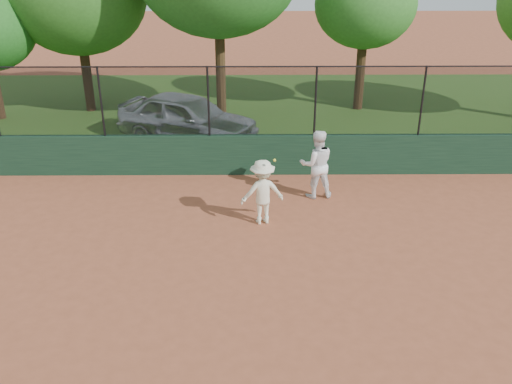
{
  "coord_description": "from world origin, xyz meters",
  "views": [
    {
      "loc": [
        0.7,
        -9.48,
        6.75
      ],
      "look_at": [
        0.8,
        2.2,
        1.2
      ],
      "focal_mm": 40.0,
      "sensor_mm": 36.0,
      "label": 1
    }
  ],
  "objects_px": {
    "parked_car": "(187,118)",
    "tree_3": "(366,4)",
    "player_second": "(316,164)",
    "player_main": "(262,192)"
  },
  "relations": [
    {
      "from": "player_second",
      "to": "tree_3",
      "type": "relative_size",
      "value": 0.33
    },
    {
      "from": "parked_car",
      "to": "player_main",
      "type": "xyz_separation_m",
      "value": [
        2.4,
        -5.8,
        0.01
      ]
    },
    {
      "from": "parked_car",
      "to": "tree_3",
      "type": "height_order",
      "value": "tree_3"
    },
    {
      "from": "player_main",
      "to": "parked_car",
      "type": "bearing_deg",
      "value": 112.49
    },
    {
      "from": "player_second",
      "to": "player_main",
      "type": "xyz_separation_m",
      "value": [
        -1.46,
        -1.48,
        -0.11
      ]
    },
    {
      "from": "parked_car",
      "to": "player_second",
      "type": "distance_m",
      "value": 5.8
    },
    {
      "from": "player_second",
      "to": "tree_3",
      "type": "distance_m",
      "value": 8.92
    },
    {
      "from": "player_second",
      "to": "player_main",
      "type": "bearing_deg",
      "value": 39.04
    },
    {
      "from": "player_main",
      "to": "tree_3",
      "type": "relative_size",
      "value": 0.32
    },
    {
      "from": "parked_car",
      "to": "tree_3",
      "type": "relative_size",
      "value": 0.85
    }
  ]
}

